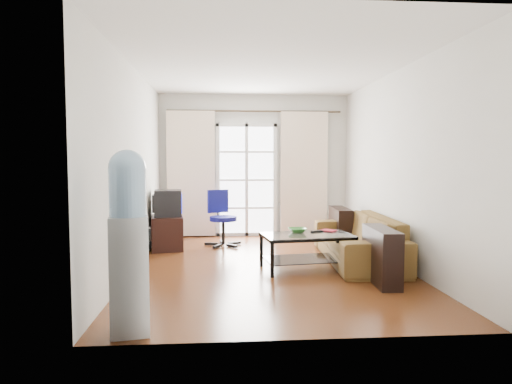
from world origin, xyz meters
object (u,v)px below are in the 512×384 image
at_px(tv_stand, 167,232).
at_px(coffee_table, 307,247).
at_px(crt_tv, 167,203).
at_px(task_chair, 222,229).
at_px(water_cooler, 129,238).
at_px(sofa, 357,239).

bearing_deg(tv_stand, coffee_table, -45.64).
distance_m(tv_stand, crt_tv, 0.48).
xyz_separation_m(tv_stand, crt_tv, (0.00, -0.01, 0.48)).
distance_m(task_chair, water_cooler, 4.00).
bearing_deg(sofa, crt_tv, -109.44).
bearing_deg(sofa, coffee_table, -59.20).
relative_size(tv_stand, crt_tv, 1.45).
height_order(crt_tv, task_chair, crt_tv).
bearing_deg(crt_tv, tv_stand, 96.11).
height_order(tv_stand, water_cooler, water_cooler).
bearing_deg(coffee_table, sofa, 28.09).
bearing_deg(task_chair, water_cooler, -126.39).
relative_size(coffee_table, water_cooler, 0.81).
relative_size(sofa, task_chair, 2.43).
bearing_deg(sofa, tv_stand, -109.63).
height_order(sofa, task_chair, task_chair).
bearing_deg(crt_tv, coffee_table, -43.92).
xyz_separation_m(sofa, water_cooler, (-2.72, -2.53, 0.48)).
bearing_deg(coffee_table, tv_stand, 141.64).
height_order(coffee_table, crt_tv, crt_tv).
xyz_separation_m(sofa, coffee_table, (-0.81, -0.43, -0.02)).
xyz_separation_m(coffee_table, water_cooler, (-1.90, -2.10, 0.50)).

